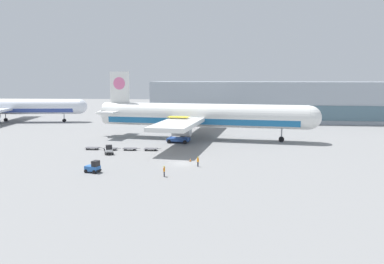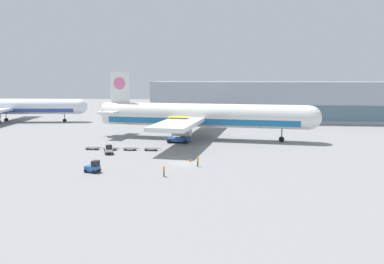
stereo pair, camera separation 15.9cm
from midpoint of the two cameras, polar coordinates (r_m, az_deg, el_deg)
name	(u,v)px [view 1 (the left image)]	position (r m, az deg, el deg)	size (l,w,h in m)	color
ground_plane	(183,164)	(67.86, -1.51, -4.85)	(400.00, 400.00, 0.00)	gray
terminal_building	(279,102)	(136.88, 13.13, 4.52)	(90.00, 18.20, 14.00)	#9EA8B2
airplane_main	(198,116)	(94.23, 0.92, 2.44)	(58.02, 48.57, 17.00)	white
airplane_distant	(10,107)	(144.74, -26.03, 3.40)	(51.83, 43.65, 15.25)	silver
scissor_lift_loader	(179,133)	(89.30, -2.12, -0.16)	(5.49, 3.85, 6.24)	#284C99
baggage_tug_foreground	(109,150)	(77.80, -12.61, -2.69)	(2.35, 2.78, 2.00)	silver
baggage_tug_mid	(93,167)	(63.58, -14.87, -5.22)	(2.71, 2.13, 2.00)	#2D66B7
baggage_dolly_lead	(92,148)	(83.82, -15.00, -2.33)	(3.71, 1.55, 0.48)	#56565B
baggage_dolly_second	(110,148)	(82.22, -12.39, -2.45)	(3.71, 1.55, 0.48)	#56565B
baggage_dolly_third	(130,148)	(81.28, -9.49, -2.49)	(3.71, 1.55, 0.48)	#56565B
baggage_dolly_trail	(151,149)	(80.38, -6.35, -2.55)	(3.71, 1.55, 0.48)	#56565B
ground_crew_near	(164,170)	(59.11, -4.34, -5.85)	(0.23, 0.57, 1.71)	black
ground_crew_far	(198,161)	(65.44, 0.84, -4.40)	(0.37, 0.51, 1.77)	black
traffic_cone_near	(190,160)	(69.56, -0.31, -4.25)	(0.40, 0.40, 0.67)	black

